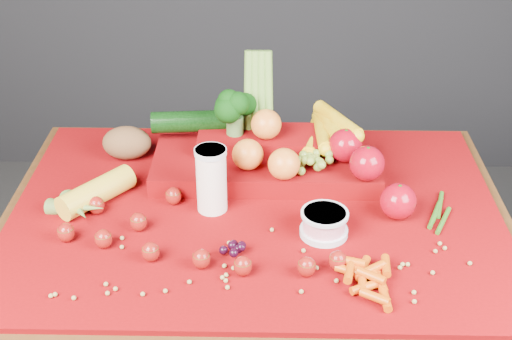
{
  "coord_description": "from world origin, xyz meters",
  "views": [
    {
      "loc": [
        0.03,
        -1.28,
        1.62
      ],
      "look_at": [
        0.0,
        0.02,
        0.85
      ],
      "focal_mm": 50.0,
      "sensor_mm": 36.0,
      "label": 1
    }
  ],
  "objects_px": {
    "milk_glass": "(211,177)",
    "produce_mound": "(277,151)",
    "yogurt_bowl": "(324,223)",
    "table": "(256,249)"
  },
  "relations": [
    {
      "from": "table",
      "to": "produce_mound",
      "type": "xyz_separation_m",
      "value": [
        0.05,
        0.15,
        0.17
      ]
    },
    {
      "from": "milk_glass",
      "to": "produce_mound",
      "type": "xyz_separation_m",
      "value": [
        0.14,
        0.15,
        -0.02
      ]
    },
    {
      "from": "table",
      "to": "milk_glass",
      "type": "height_order",
      "value": "milk_glass"
    },
    {
      "from": "milk_glass",
      "to": "produce_mound",
      "type": "distance_m",
      "value": 0.21
    },
    {
      "from": "yogurt_bowl",
      "to": "produce_mound",
      "type": "distance_m",
      "value": 0.26
    },
    {
      "from": "table",
      "to": "produce_mound",
      "type": "height_order",
      "value": "produce_mound"
    },
    {
      "from": "milk_glass",
      "to": "produce_mound",
      "type": "height_order",
      "value": "produce_mound"
    },
    {
      "from": "table",
      "to": "milk_glass",
      "type": "distance_m",
      "value": 0.21
    },
    {
      "from": "table",
      "to": "yogurt_bowl",
      "type": "height_order",
      "value": "yogurt_bowl"
    },
    {
      "from": "milk_glass",
      "to": "yogurt_bowl",
      "type": "height_order",
      "value": "milk_glass"
    }
  ]
}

